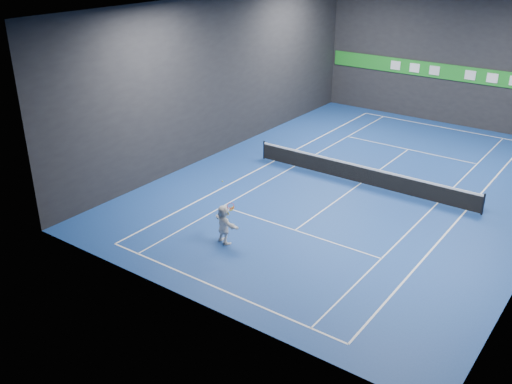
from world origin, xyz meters
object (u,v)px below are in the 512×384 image
Objects in this scene: tennis_net at (361,174)px; tennis_ball at (222,181)px; tennis_racket at (230,207)px; player at (224,224)px.

tennis_ball is at bearing -103.29° from tennis_net.
tennis_racket reaches higher than tennis_net.
tennis_net is 20.65× the size of tennis_racket.
tennis_net is (1.85, 9.06, -0.32)m from player.
tennis_net is (2.08, 8.82, -2.12)m from tennis_ball.
tennis_ball reaches higher than tennis_racket.
player is 2.85× the size of tennis_racket.
player is 1.83m from tennis_ball.
tennis_racket reaches higher than player.
tennis_net is at bearing 76.71° from tennis_ball.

